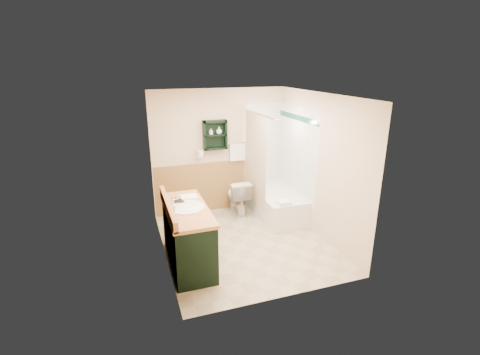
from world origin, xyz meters
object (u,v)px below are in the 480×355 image
vanity (188,236)px  toilet (237,197)px  wall_shelf (215,135)px  hair_dryer (200,154)px  bathtub (275,203)px  vanity_book (171,195)px  soap_bottle_a (211,133)px  soap_bottle_b (219,131)px

vanity → toilet: vanity is taller
wall_shelf → hair_dryer: bearing=175.2°
toilet → vanity: bearing=52.0°
bathtub → vanity_book: vanity_book is taller
toilet → soap_bottle_a: 1.34m
wall_shelf → hair_dryer: size_ratio=2.29×
hair_dryer → soap_bottle_a: soap_bottle_a is taller
bathtub → vanity_book: 2.38m
wall_shelf → bathtub: bearing=-29.1°
hair_dryer → bathtub: 1.74m
toilet → vanity_book: size_ratio=3.05×
vanity → toilet: (1.25, 1.48, -0.09)m
hair_dryer → vanity_book: (-0.76, -1.46, -0.19)m
bathtub → soap_bottle_a: size_ratio=13.04×
wall_shelf → vanity: 2.23m
soap_bottle_a → soap_bottle_b: soap_bottle_b is taller
bathtub → hair_dryer: bearing=155.8°
bathtub → vanity_book: size_ratio=6.40×
hair_dryer → toilet: bearing=-22.5°
vanity → bathtub: bearing=30.9°
vanity → soap_bottle_b: bearing=60.4°
bathtub → vanity_book: (-2.08, -0.86, 0.76)m
hair_dryer → soap_bottle_b: 0.56m
hair_dryer → vanity_book: bearing=-117.5°
bathtub → toilet: 0.75m
bathtub → soap_bottle_a: 1.83m
bathtub → toilet: (-0.67, 0.32, 0.10)m
hair_dryer → vanity: bearing=-108.8°
toilet → soap_bottle_b: (-0.28, 0.24, 1.27)m
soap_bottle_a → soap_bottle_b: (0.16, 0.00, 0.03)m
wall_shelf → hair_dryer: wall_shelf is taller
vanity_book → soap_bottle_a: soap_bottle_a is taller
vanity → soap_bottle_a: size_ratio=12.20×
hair_dryer → vanity: size_ratio=0.17×
bathtub → vanity_book: bearing=-157.5°
bathtub → wall_shelf: bearing=150.9°
vanity → soap_bottle_b: 2.30m
wall_shelf → hair_dryer: 0.46m
soap_bottle_a → toilet: bearing=-28.9°
hair_dryer → soap_bottle_b: size_ratio=1.79×
vanity → vanity_book: vanity_book is taller
toilet → bathtub: bearing=156.4°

